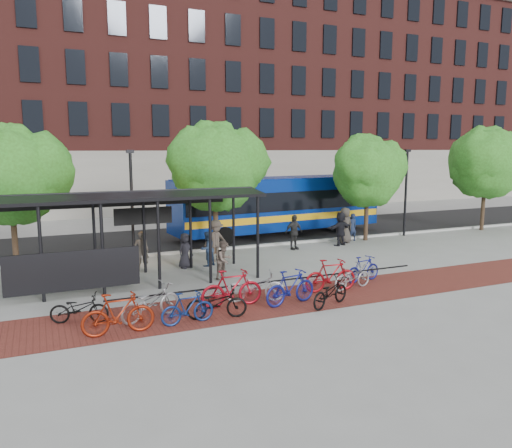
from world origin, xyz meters
name	(u,v)px	position (x,y,z in m)	size (l,w,h in m)	color
ground	(301,262)	(0.00, 0.00, 0.00)	(160.00, 160.00, 0.00)	#9E9E99
asphalt_street	(238,234)	(0.00, 8.00, 0.01)	(160.00, 8.00, 0.01)	black
curb	(265,245)	(0.00, 4.00, 0.06)	(160.00, 0.25, 0.12)	#B7B7B2
brick_strip	(319,295)	(-2.00, -5.00, 0.00)	(24.00, 3.00, 0.01)	maroon
bike_rack_rail	(275,293)	(-3.30, -4.10, 0.00)	(12.00, 0.05, 0.95)	black
building_brick	(264,99)	(10.00, 26.00, 10.00)	(55.00, 14.00, 20.00)	#5D2520
bus_shelter	(120,207)	(-8.13, -0.48, 3.00)	(10.60, 3.07, 3.60)	black
tree_a	(12,171)	(-11.91, 3.35, 4.24)	(4.90, 4.00, 6.18)	#382619
tree_b	(217,163)	(-2.90, 3.35, 4.46)	(5.15, 4.20, 6.47)	#382619
tree_c	(369,169)	(6.09, 3.35, 4.05)	(4.66, 3.80, 5.92)	#382619
tree_d	(487,160)	(15.10, 3.35, 4.47)	(5.39, 4.40, 6.55)	#382619
lamp_post_left	(132,201)	(-7.00, 3.60, 2.75)	(0.35, 0.20, 5.12)	black
lamp_post_right	(406,190)	(9.00, 3.60, 2.75)	(0.35, 0.20, 5.12)	black
bus	(278,202)	(2.06, 6.63, 2.00)	(13.10, 3.88, 3.49)	navy
bike_0	(79,308)	(-10.05, -4.55, 0.45)	(0.60, 1.72, 0.91)	black
bike_1	(118,314)	(-9.11, -6.00, 0.61)	(0.57, 2.03, 1.22)	maroon
bike_2	(150,302)	(-8.02, -5.08, 0.55)	(0.73, 2.09, 1.10)	#98989A
bike_3	(187,308)	(-7.09, -5.94, 0.50)	(0.47, 1.65, 0.99)	navy
bike_4	(217,303)	(-6.14, -5.82, 0.49)	(0.65, 1.87, 0.98)	black
bike_5	(232,288)	(-5.30, -4.93, 0.63)	(0.59, 2.10, 1.26)	maroon
bike_6	(255,286)	(-4.37, -4.74, 0.54)	(0.71, 2.04, 1.07)	#B7B8BA
bike_7	(291,287)	(-3.41, -5.51, 0.60)	(0.56, 2.00, 1.20)	navy
bike_8	(330,292)	(-2.29, -6.19, 0.48)	(0.64, 1.84, 0.97)	black
bike_9	(331,275)	(-1.35, -4.71, 0.61)	(0.57, 2.02, 1.22)	maroon
bike_10	(352,277)	(-0.43, -4.75, 0.46)	(0.62, 1.77, 0.93)	#9E9FA1
bike_11	(363,269)	(0.54, -4.08, 0.52)	(0.49, 1.72, 1.03)	navy
pedestrian_0	(185,251)	(-5.24, 0.94, 0.77)	(0.76, 0.49, 1.55)	black
pedestrian_1	(142,251)	(-7.07, 1.24, 0.85)	(0.62, 0.41, 1.70)	#443D36
pedestrian_2	(207,249)	(-4.24, 0.90, 0.78)	(0.76, 0.59, 1.56)	navy
pedestrian_3	(216,241)	(-3.57, 1.65, 0.97)	(1.25, 0.72, 1.94)	brown
pedestrian_4	(294,232)	(1.01, 2.61, 0.91)	(1.06, 0.44, 1.82)	#292929
pedestrian_5	(340,229)	(3.80, 2.55, 0.91)	(1.69, 0.54, 1.83)	black
pedestrian_6	(345,225)	(4.41, 3.04, 0.99)	(0.97, 0.63, 1.98)	#3C3630
pedestrian_7	(352,227)	(5.15, 3.42, 0.79)	(0.57, 0.38, 1.57)	#1D2845
pedestrian_8	(224,260)	(-4.32, -1.50, 0.78)	(0.76, 0.59, 1.57)	brown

